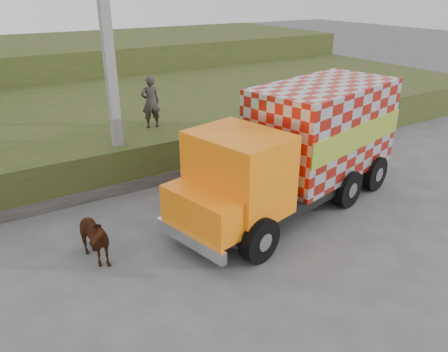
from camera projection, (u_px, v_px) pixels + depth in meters
ground at (216, 239)px, 11.92m from camera, size 120.00×120.00×0.00m
embankment at (100, 122)px, 19.39m from camera, size 40.00×12.00×1.50m
embankment_far at (42, 66)px, 28.41m from camera, size 40.00×12.00×3.00m
retaining_strip at (96, 192)px, 14.14m from camera, size 16.00×0.50×0.40m
utility_pole at (110, 66)px, 13.37m from camera, size 1.20×0.30×8.00m
cargo_truck at (301, 147)px, 13.18m from camera, size 8.49×4.36×3.62m
cow at (90, 238)px, 10.70m from camera, size 1.04×1.70×1.33m
pedestrian at (151, 102)px, 15.85m from camera, size 0.74×0.53×1.89m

